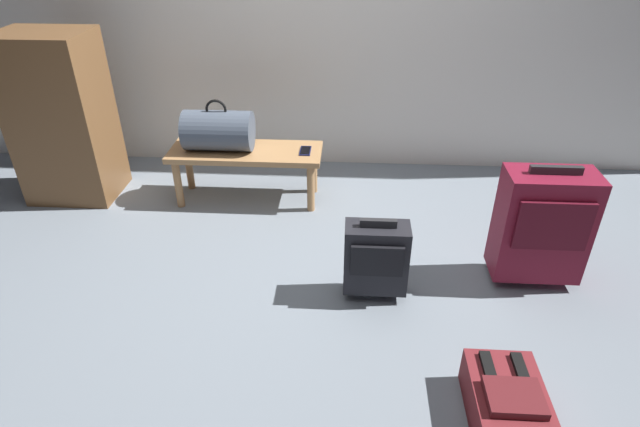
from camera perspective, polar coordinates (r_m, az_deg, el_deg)
The scene contains 8 objects.
ground_plane at distance 2.79m, azimuth -1.62°, elevation -8.07°, with size 6.60×6.60×0.00m, color slate.
bench at distance 3.48m, azimuth -8.16°, elevation 6.15°, with size 1.00×0.36×0.37m.
duffel_bag_slate at distance 3.44m, azimuth -11.15°, elevation 8.98°, with size 0.44×0.26×0.34m.
cell_phone at distance 3.40m, azimuth -1.62°, elevation 6.93°, with size 0.07×0.14×0.01m.
suitcase_upright_burgundy at distance 2.88m, azimuth 23.30°, elevation -1.14°, with size 0.45×0.26×0.68m.
suitcase_small_charcoal at distance 2.61m, azimuth 6.20°, elevation -4.85°, with size 0.32×0.18×0.46m.
backpack_maroon at distance 2.27m, azimuth 19.78°, elevation -18.82°, with size 0.28×0.38×0.21m.
side_cabinet at distance 3.83m, azimuth -26.57°, elevation 9.36°, with size 0.56×0.44×1.10m.
Camera 1 is at (0.21, -2.15, 1.77)m, focal length 29.01 mm.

